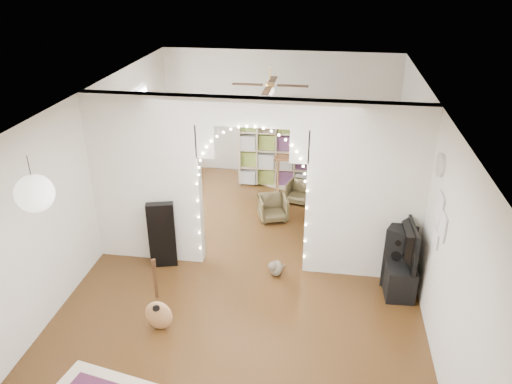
# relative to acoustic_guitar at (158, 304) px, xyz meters

# --- Properties ---
(floor) EXTENTS (7.50, 7.50, 0.00)m
(floor) POSITION_rel_acoustic_guitar_xyz_m (0.97, 1.72, -0.40)
(floor) COLOR black
(floor) RESTS_ON ground
(ceiling) EXTENTS (5.00, 7.50, 0.02)m
(ceiling) POSITION_rel_acoustic_guitar_xyz_m (0.97, 1.72, 2.30)
(ceiling) COLOR white
(ceiling) RESTS_ON wall_back
(wall_back) EXTENTS (5.00, 0.02, 2.70)m
(wall_back) POSITION_rel_acoustic_guitar_xyz_m (0.97, 5.47, 0.95)
(wall_back) COLOR silver
(wall_back) RESTS_ON floor
(wall_front) EXTENTS (5.00, 0.02, 2.70)m
(wall_front) POSITION_rel_acoustic_guitar_xyz_m (0.97, -2.03, 0.95)
(wall_front) COLOR silver
(wall_front) RESTS_ON floor
(wall_left) EXTENTS (0.02, 7.50, 2.70)m
(wall_left) POSITION_rel_acoustic_guitar_xyz_m (-1.53, 1.72, 0.95)
(wall_left) COLOR silver
(wall_left) RESTS_ON floor
(wall_right) EXTENTS (0.02, 7.50, 2.70)m
(wall_right) POSITION_rel_acoustic_guitar_xyz_m (3.47, 1.72, 0.95)
(wall_right) COLOR silver
(wall_right) RESTS_ON floor
(divider_wall) EXTENTS (5.00, 0.20, 2.70)m
(divider_wall) POSITION_rel_acoustic_guitar_xyz_m (0.97, 1.72, 1.02)
(divider_wall) COLOR silver
(divider_wall) RESTS_ON floor
(fairy_lights) EXTENTS (1.64, 0.04, 1.60)m
(fairy_lights) POSITION_rel_acoustic_guitar_xyz_m (0.97, 1.59, 1.15)
(fairy_lights) COLOR #FFEABF
(fairy_lights) RESTS_ON divider_wall
(window) EXTENTS (0.04, 1.20, 1.40)m
(window) POSITION_rel_acoustic_guitar_xyz_m (-1.50, 3.52, 1.10)
(window) COLOR white
(window) RESTS_ON wall_left
(wall_clock) EXTENTS (0.03, 0.31, 0.31)m
(wall_clock) POSITION_rel_acoustic_guitar_xyz_m (3.45, 1.12, 1.70)
(wall_clock) COLOR white
(wall_clock) RESTS_ON wall_right
(picture_frames) EXTENTS (0.02, 0.50, 0.70)m
(picture_frames) POSITION_rel_acoustic_guitar_xyz_m (3.45, 0.72, 1.10)
(picture_frames) COLOR white
(picture_frames) RESTS_ON wall_right
(paper_lantern) EXTENTS (0.40, 0.40, 0.40)m
(paper_lantern) POSITION_rel_acoustic_guitar_xyz_m (-0.93, -0.68, 1.85)
(paper_lantern) COLOR white
(paper_lantern) RESTS_ON ceiling
(ceiling_fan) EXTENTS (1.10, 1.10, 0.30)m
(ceiling_fan) POSITION_rel_acoustic_guitar_xyz_m (0.97, 3.72, 2.00)
(ceiling_fan) COLOR #AA8038
(ceiling_fan) RESTS_ON ceiling
(guitar_case) EXTENTS (0.44, 0.24, 1.09)m
(guitar_case) POSITION_rel_acoustic_guitar_xyz_m (-0.41, 1.47, 0.14)
(guitar_case) COLOR black
(guitar_case) RESTS_ON floor
(acoustic_guitar) EXTENTS (0.39, 0.27, 0.92)m
(acoustic_guitar) POSITION_rel_acoustic_guitar_xyz_m (0.00, 0.00, 0.00)
(acoustic_guitar) COLOR #B67A49
(acoustic_guitar) RESTS_ON floor
(tabby_cat) EXTENTS (0.30, 0.44, 0.30)m
(tabby_cat) POSITION_rel_acoustic_guitar_xyz_m (1.37, 1.45, -0.28)
(tabby_cat) COLOR brown
(tabby_cat) RESTS_ON floor
(floor_speaker) EXTENTS (0.47, 0.44, 0.97)m
(floor_speaker) POSITION_rel_acoustic_guitar_xyz_m (3.17, 1.46, 0.08)
(floor_speaker) COLOR black
(floor_speaker) RESTS_ON floor
(media_console) EXTENTS (0.44, 1.02, 0.50)m
(media_console) POSITION_rel_acoustic_guitar_xyz_m (3.17, 1.47, -0.15)
(media_console) COLOR black
(media_console) RESTS_ON floor
(tv) EXTENTS (0.19, 1.08, 0.62)m
(tv) POSITION_rel_acoustic_guitar_xyz_m (3.17, 1.47, 0.41)
(tv) COLOR black
(tv) RESTS_ON media_console
(bookcase) EXTENTS (1.58, 0.99, 1.60)m
(bookcase) POSITION_rel_acoustic_guitar_xyz_m (1.00, 4.78, 0.40)
(bookcase) COLOR #C5B78F
(bookcase) RESTS_ON floor
(dining_table) EXTENTS (1.25, 0.87, 0.76)m
(dining_table) POSITION_rel_acoustic_guitar_xyz_m (1.57, 4.80, 0.28)
(dining_table) COLOR brown
(dining_table) RESTS_ON floor
(flower_vase) EXTENTS (0.19, 0.19, 0.19)m
(flower_vase) POSITION_rel_acoustic_guitar_xyz_m (1.57, 4.80, 0.45)
(flower_vase) COLOR silver
(flower_vase) RESTS_ON dining_table
(dining_chair_left) EXTENTS (0.63, 0.64, 0.46)m
(dining_chair_left) POSITION_rel_acoustic_guitar_xyz_m (1.12, 3.22, -0.17)
(dining_chair_left) COLOR #493F24
(dining_chair_left) RESTS_ON floor
(dining_chair_right) EXTENTS (0.57, 0.58, 0.43)m
(dining_chair_right) POSITION_rel_acoustic_guitar_xyz_m (1.56, 4.02, -0.19)
(dining_chair_right) COLOR #493F24
(dining_chair_right) RESTS_ON floor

